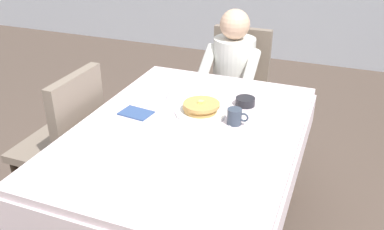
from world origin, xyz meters
name	(u,v)px	position (x,y,z in m)	size (l,w,h in m)	color
dining_table_main	(188,143)	(0.00, 0.00, 0.65)	(1.12, 1.52, 0.74)	silver
chair_diner	(237,82)	(-0.06, 1.17, 0.53)	(0.44, 0.45, 0.93)	#7A6B5B
diner_person	(232,72)	(-0.06, 1.01, 0.67)	(0.40, 0.43, 1.12)	silver
chair_left_side	(67,136)	(-0.77, 0.00, 0.53)	(0.45, 0.44, 0.93)	#7A6B5B
plate_breakfast	(201,112)	(0.01, 0.18, 0.75)	(0.28, 0.28, 0.02)	white
breakfast_stack	(201,107)	(0.01, 0.18, 0.78)	(0.20, 0.20, 0.06)	tan
cup_coffee	(235,117)	(0.21, 0.13, 0.78)	(0.11, 0.08, 0.08)	#333D4C
bowl_butter	(245,102)	(0.20, 0.37, 0.76)	(0.11, 0.11, 0.04)	black
syrup_pitcher	(171,94)	(-0.22, 0.28, 0.78)	(0.08, 0.08, 0.07)	silver
fork_left_of_plate	(168,109)	(-0.18, 0.16, 0.74)	(0.18, 0.01, 0.01)	silver
knife_right_of_plate	(233,121)	(0.20, 0.16, 0.74)	(0.20, 0.01, 0.01)	silver
spoon_near_edge	(174,142)	(-0.01, -0.16, 0.74)	(0.15, 0.01, 0.01)	silver
napkin_folded	(136,113)	(-0.32, 0.05, 0.74)	(0.17, 0.12, 0.01)	#334C7F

